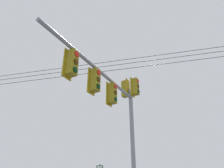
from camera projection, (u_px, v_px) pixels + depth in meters
The scene contains 2 objects.
signal_mast_assembly at pixel (117, 105), 8.84m from camera, with size 4.13×5.53×7.35m.
overhead_wire_span at pixel (113, 66), 11.57m from camera, with size 18.96×6.40×1.01m.
Camera 1 is at (2.96, 8.58, 2.16)m, focal length 32.56 mm.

